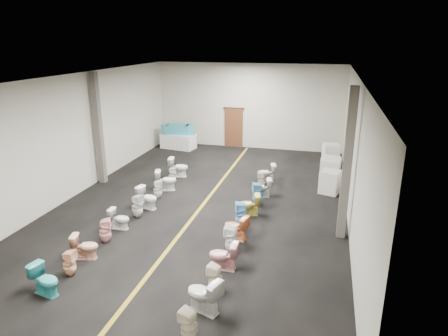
{
  "coord_description": "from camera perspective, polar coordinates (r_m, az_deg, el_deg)",
  "views": [
    {
      "loc": [
        4.06,
        -12.91,
        5.71
      ],
      "look_at": [
        0.46,
        1.0,
        1.03
      ],
      "focal_mm": 32.0,
      "sensor_mm": 36.0,
      "label": 1
    }
  ],
  "objects": [
    {
      "name": "floor",
      "position": [
        14.69,
        -2.71,
        -4.86
      ],
      "size": [
        16.0,
        16.0,
        0.0
      ],
      "primitive_type": "plane",
      "color": "black",
      "rests_on": "ground"
    },
    {
      "name": "toilet_right_6",
      "position": [
        12.69,
        2.5,
        -6.64
      ],
      "size": [
        0.49,
        0.48,
        0.83
      ],
      "primitive_type": "imported",
      "rotation": [
        0.0,
        0.0,
        -1.24
      ],
      "color": "#76BBEE",
      "rests_on": "floor"
    },
    {
      "name": "toilet_right_1",
      "position": [
        9.08,
        -2.94,
        -17.62
      ],
      "size": [
        0.93,
        0.72,
        0.84
      ],
      "primitive_type": "imported",
      "rotation": [
        0.0,
        0.0,
        -1.92
      ],
      "color": "silver",
      "rests_on": "floor"
    },
    {
      "name": "toilet_left_8",
      "position": [
        15.83,
        -8.28,
        -1.73
      ],
      "size": [
        0.9,
        0.68,
        0.82
      ],
      "primitive_type": "imported",
      "rotation": [
        0.0,
        0.0,
        1.87
      ],
      "color": "white",
      "rests_on": "floor"
    },
    {
      "name": "bathtub",
      "position": [
        21.71,
        -6.6,
        5.57
      ],
      "size": [
        1.85,
        0.77,
        0.55
      ],
      "rotation": [
        0.0,
        0.0,
        0.1
      ],
      "color": "teal",
      "rests_on": "display_table"
    },
    {
      "name": "toilet_right_9",
      "position": [
        15.07,
        5.41,
        -2.83
      ],
      "size": [
        0.8,
        0.58,
        0.73
      ],
      "primitive_type": "imported",
      "rotation": [
        0.0,
        0.0,
        -1.32
      ],
      "color": "white",
      "rests_on": "floor"
    },
    {
      "name": "appliance_crate_b",
      "position": [
        17.01,
        14.96,
        -0.45
      ],
      "size": [
        0.83,
        0.83,
        1.0
      ],
      "primitive_type": "cube",
      "rotation": [
        0.0,
        0.0,
        -0.17
      ],
      "color": "silver",
      "rests_on": "floor"
    },
    {
      "name": "ceiling",
      "position": [
        13.59,
        -2.99,
        12.9
      ],
      "size": [
        16.0,
        16.0,
        0.0
      ],
      "primitive_type": "plane",
      "rotation": [
        3.14,
        0.0,
        0.0
      ],
      "color": "black",
      "rests_on": "ground"
    },
    {
      "name": "toilet_left_7",
      "position": [
        15.08,
        -9.47,
        -3.02
      ],
      "size": [
        0.43,
        0.43,
        0.72
      ],
      "primitive_type": "imported",
      "rotation": [
        0.0,
        0.0,
        1.97
      ],
      "color": "white",
      "rests_on": "floor"
    },
    {
      "name": "toilet_left_4",
      "position": [
        13.01,
        -14.7,
        -7.02
      ],
      "size": [
        0.66,
        0.38,
        0.66
      ],
      "primitive_type": "imported",
      "rotation": [
        0.0,
        0.0,
        1.59
      ],
      "color": "silver",
      "rests_on": "floor"
    },
    {
      "name": "toilet_right_7",
      "position": [
        13.51,
        3.58,
        -5.26
      ],
      "size": [
        0.83,
        0.62,
        0.75
      ],
      "primitive_type": "imported",
      "rotation": [
        0.0,
        0.0,
        -1.28
      ],
      "color": "gold",
      "rests_on": "floor"
    },
    {
      "name": "toilet_right_0",
      "position": [
        8.39,
        -5.01,
        -21.59
      ],
      "size": [
        0.42,
        0.42,
        0.74
      ],
      "primitive_type": "imported",
      "rotation": [
        0.0,
        0.0,
        -1.87
      ],
      "color": "beige",
      "rests_on": "floor"
    },
    {
      "name": "toilet_right_5",
      "position": [
        11.95,
        1.71,
        -8.46
      ],
      "size": [
        0.84,
        0.6,
        0.77
      ],
      "primitive_type": "imported",
      "rotation": [
        0.0,
        0.0,
        -1.83
      ],
      "color": "#EA854B",
      "rests_on": "floor"
    },
    {
      "name": "wall_left",
      "position": [
        16.15,
        -20.1,
        4.55
      ],
      "size": [
        0.0,
        16.0,
        16.0
      ],
      "primitive_type": "plane",
      "rotation": [
        1.57,
        0.0,
        1.57
      ],
      "color": "#BDB7A2",
      "rests_on": "ground"
    },
    {
      "name": "toilet_left_3",
      "position": [
        12.27,
        -16.61,
        -8.56
      ],
      "size": [
        0.45,
        0.45,
        0.75
      ],
      "primitive_type": "imported",
      "rotation": [
        0.0,
        0.0,
        1.99
      ],
      "color": "#F4A8AB",
      "rests_on": "floor"
    },
    {
      "name": "back_door",
      "position": [
        21.91,
        1.39,
        5.74
      ],
      "size": [
        1.0,
        0.1,
        2.1
      ],
      "primitive_type": "cube",
      "color": "#562D19",
      "rests_on": "floor"
    },
    {
      "name": "appliance_crate_c",
      "position": [
        17.96,
        14.95,
        0.22
      ],
      "size": [
        0.88,
        0.88,
        0.81
      ],
      "primitive_type": "cube",
      "rotation": [
        0.0,
        0.0,
        -0.26
      ],
      "color": "silver",
      "rests_on": "floor"
    },
    {
      "name": "door_frame",
      "position": [
        21.72,
        1.41,
        8.51
      ],
      "size": [
        1.15,
        0.08,
        0.1
      ],
      "primitive_type": "cube",
      "color": "#331C11",
      "rests_on": "back_door"
    },
    {
      "name": "column_left",
      "position": [
        16.83,
        -17.5,
        5.33
      ],
      "size": [
        0.25,
        0.25,
        4.5
      ],
      "primitive_type": "cube",
      "color": "#59544C",
      "rests_on": "floor"
    },
    {
      "name": "toilet_left_5",
      "position": [
        13.62,
        -12.29,
        -5.33
      ],
      "size": [
        0.42,
        0.42,
        0.81
      ],
      "primitive_type": "imported",
      "rotation": [
        0.0,
        0.0,
        1.41
      ],
      "color": "silver",
      "rests_on": "floor"
    },
    {
      "name": "aisle_stripe",
      "position": [
        14.69,
        -2.71,
        -4.85
      ],
      "size": [
        0.12,
        15.6,
        0.01
      ],
      "primitive_type": "cube",
      "color": "olive",
      "rests_on": "floor"
    },
    {
      "name": "toilet_right_10",
      "position": [
        15.97,
        5.41,
        -1.71
      ],
      "size": [
        0.32,
        0.31,
        0.68
      ],
      "primitive_type": "imported",
      "rotation": [
        0.0,
        0.0,
        -1.54
      ],
      "color": "beige",
      "rests_on": "floor"
    },
    {
      "name": "wall_right",
      "position": [
        13.4,
        18.05,
        2.16
      ],
      "size": [
        0.0,
        16.0,
        16.0
      ],
      "primitive_type": "plane",
      "rotation": [
        1.57,
        0.0,
        -1.57
      ],
      "color": "#BDB7A2",
      "rests_on": "ground"
    },
    {
      "name": "toilet_right_2",
      "position": [
        9.69,
        -1.25,
        -15.48
      ],
      "size": [
        0.39,
        0.39,
        0.72
      ],
      "primitive_type": "imported",
      "rotation": [
        0.0,
        0.0,
        -1.78
      ],
      "color": "#F3E6C9",
      "rests_on": "floor"
    },
    {
      "name": "toilet_right_8",
      "position": [
        14.29,
        4.88,
        -3.73
      ],
      "size": [
        0.5,
        0.5,
        0.85
      ],
      "primitive_type": "imported",
      "rotation": [
        0.0,
        0.0,
        -1.21
      ],
      "color": "#6AB5D5",
      "rests_on": "floor"
    },
    {
      "name": "appliance_crate_d",
      "position": [
        19.48,
        15.0,
        1.88
      ],
      "size": [
        0.84,
        0.84,
        1.0
      ],
      "primitive_type": "cube",
      "rotation": [
        0.0,
        0.0,
        0.22
      ],
      "color": "silver",
      "rests_on": "floor"
    },
    {
      "name": "wall_back",
      "position": [
        21.58,
        3.54,
        8.77
      ],
      "size": [
        10.0,
        0.0,
        10.0
      ],
      "primitive_type": "plane",
      "rotation": [
        1.57,
        0.0,
        0.0
      ],
      "color": "#BDB7A2",
      "rests_on": "ground"
    },
    {
      "name": "toilet_right_3",
      "position": [
        10.5,
        -0.09,
        -12.43
      ],
      "size": [
        0.76,
        0.44,
        0.77
      ],
      "primitive_type": "imported",
      "rotation": [
        0.0,
        0.0,
        -1.56
      ],
      "color": "pink",
      "rests_on": "floor"
    },
    {
      "name": "toilet_left_9",
      "position": [
        16.53,
        -7.43,
        -1.05
      ],
      "size": [
        0.41,
        0.41,
        0.7
      ],
      "primitive_type": "imported",
      "rotation": [
        0.0,
        0.0,
        1.93
      ],
      "color": "silver",
      "rests_on": "floor"
    },
    {
      "name": "toilet_right_11",
      "position": [
        16.68,
        6.07,
        -0.7
      ],
      "size": [
        0.85,
        0.64,
        0.77
      ],
      "primitive_type": "imported",
      "rotation": [
        0.0,
        0.0,
        -1.26
      ],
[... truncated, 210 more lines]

